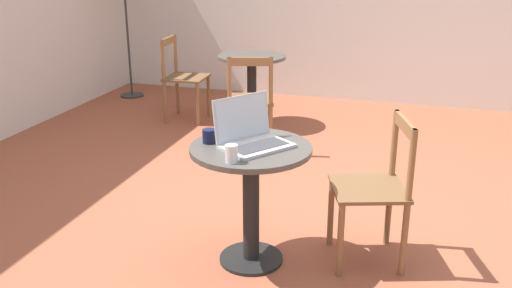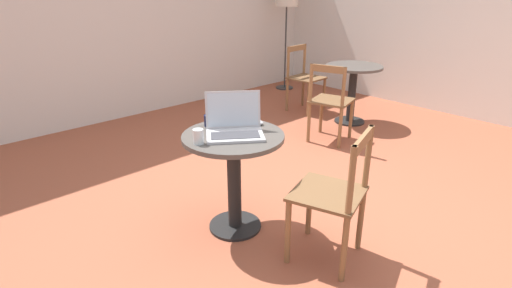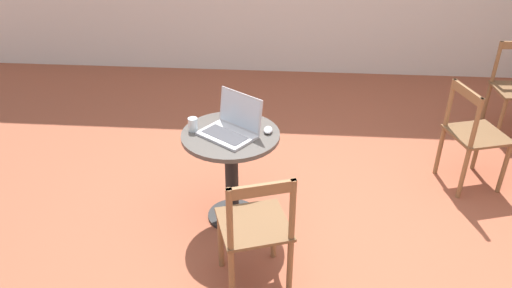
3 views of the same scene
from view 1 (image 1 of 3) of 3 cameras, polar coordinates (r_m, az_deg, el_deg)
name	(u,v)px [view 1 (image 1 of 3)]	position (r m, az deg, el deg)	size (l,w,h in m)	color
ground_plane	(325,224)	(3.80, 6.93, -7.97)	(16.00, 16.00, 0.00)	#9E5138
cafe_table_near	(251,178)	(3.15, -0.51, -3.45)	(0.67, 0.67, 0.70)	black
cafe_table_mid	(252,74)	(5.68, -0.42, 6.99)	(0.67, 0.67, 0.70)	black
chair_near_front	(375,190)	(3.27, 11.86, -4.53)	(0.50, 0.50, 0.85)	brown
chair_mid_back	(183,78)	(5.90, -7.34, 6.54)	(0.42, 0.42, 0.85)	brown
chair_mid_left	(250,102)	(4.97, -0.56, 4.25)	(0.50, 0.50, 0.85)	brown
laptop	(252,137)	(3.07, -0.40, 0.73)	(0.46, 0.44, 0.26)	#B7B7BC
mouse	(258,129)	(3.31, 0.16, 1.49)	(0.06, 0.10, 0.03)	#B7B7BC
mug	(209,136)	(3.14, -4.70, 0.81)	(0.11, 0.07, 0.08)	#141938
drinking_glass	(231,154)	(2.84, -2.47, -0.97)	(0.06, 0.06, 0.09)	silver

